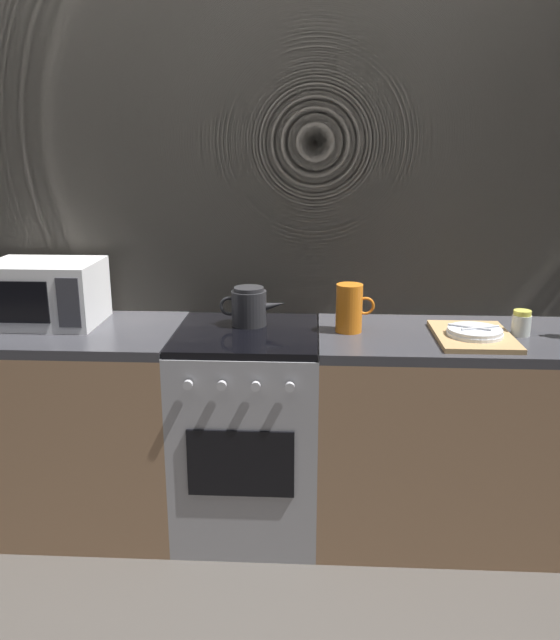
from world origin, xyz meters
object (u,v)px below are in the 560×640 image
at_px(stove_unit, 248,430).
at_px(kettle, 249,307).
at_px(dish_pile, 474,335).
at_px(microwave, 45,293).
at_px(pitcher, 350,308).
at_px(spice_jar, 521,323).

relative_size(stove_unit, kettle, 3.16).
relative_size(kettle, dish_pile, 0.71).
bearing_deg(kettle, stove_unit, -90.83).
height_order(kettle, dish_pile, kettle).
xyz_separation_m(stove_unit, microwave, (-0.88, 0.08, 0.59)).
bearing_deg(dish_pile, microwave, 175.50).
bearing_deg(pitcher, kettle, 169.97).
bearing_deg(pitcher, stove_unit, -177.19).
height_order(pitcher, spice_jar, pitcher).
xyz_separation_m(kettle, dish_pile, (0.92, -0.16, -0.06)).
distance_m(kettle, dish_pile, 0.93).
height_order(kettle, spice_jar, kettle).
distance_m(stove_unit, spice_jar, 1.23).
bearing_deg(microwave, pitcher, -2.51).
distance_m(stove_unit, kettle, 0.54).
bearing_deg(microwave, kettle, 1.15).
bearing_deg(dish_pile, spice_jar, 17.64).
height_order(microwave, pitcher, microwave).
bearing_deg(dish_pile, pitcher, 170.31).
bearing_deg(dish_pile, stove_unit, 176.06).
bearing_deg(pitcher, spice_jar, -1.59).
height_order(microwave, dish_pile, microwave).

